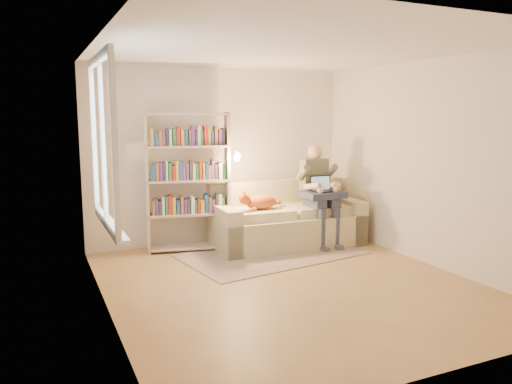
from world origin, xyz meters
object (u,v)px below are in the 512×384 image
laptop (322,187)px  bookshelf (188,175)px  person (318,188)px  cat (256,202)px  sofa (286,222)px

laptop → bookshelf: bearing=164.7°
person → cat: 0.99m
sofa → cat: bearing=-165.2°
sofa → bookshelf: bearing=170.9°
cat → bookshelf: bookshelf is taller
sofa → laptop: laptop is taller
sofa → person: size_ratio=1.49×
cat → sofa: bearing=14.8°
person → laptop: 0.12m
sofa → person: (0.44, -0.18, 0.51)m
cat → bookshelf: 1.03m
sofa → laptop: (0.43, -0.30, 0.54)m
cat → laptop: bearing=-8.4°
bookshelf → person: bearing=-1.8°
cat → bookshelf: (-0.87, 0.40, 0.38)m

